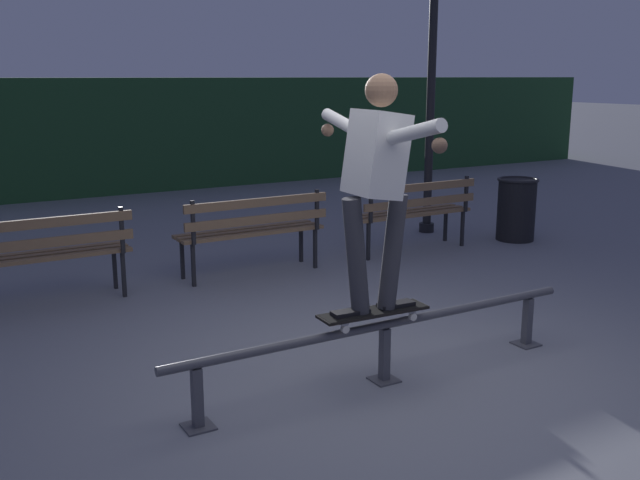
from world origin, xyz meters
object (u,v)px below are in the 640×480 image
Objects in this scene: skateboard at (374,313)px; lamp_post_right at (433,43)px; skateboarder at (376,174)px; trash_can at (516,208)px; park_bench_leftmost at (41,249)px; park_bench_left_center at (253,226)px; grind_rail at (385,336)px; park_bench_right_center at (414,208)px.

lamp_post_right is (3.43, 3.73, 1.97)m from skateboard.
skateboarder reaches higher than trash_can.
skateboarder is 3.47m from park_bench_leftmost.
skateboarder is 3.10m from park_bench_left_center.
trash_can is (4.11, 2.77, -1.04)m from skateboarder.
skateboard is 0.94m from skateboarder.
lamp_post_right reaches higher than park_bench_leftmost.
park_bench_leftmost is 5.74m from trash_can.
skateboard is 3.35m from park_bench_leftmost.
skateboarder is at bearing -60.87° from park_bench_leftmost.
park_bench_leftmost is (-1.73, 2.93, 0.21)m from grind_rail.
grind_rail is at bearing -97.39° from park_bench_left_center.
park_bench_leftmost and park_bench_right_center have the same top height.
park_bench_leftmost is 0.41× the size of lamp_post_right.
trash_can is at bearing 34.63° from grind_rail.
skateboard is 2.96m from park_bench_left_center.
park_bench_right_center is at bearing -136.44° from lamp_post_right.
park_bench_leftmost is at bearing 119.08° from skateboard.
trash_can is at bearing -5.85° from park_bench_right_center.
skateboard is 0.49× the size of park_bench_right_center.
skateboarder reaches higher than park_bench_leftmost.
skateboard is at bearing -180.00° from grind_rail.
skateboard is 0.99× the size of trash_can.
grind_rail is at bearing -131.76° from lamp_post_right.
trash_can is (0.68, -0.96, -2.07)m from lamp_post_right.
park_bench_leftmost and park_bench_left_center have the same top height.
lamp_post_right is (3.33, 3.73, 2.15)m from grind_rail.
park_bench_leftmost reaches higher than trash_can.
trash_can is at bearing -1.56° from park_bench_leftmost.
grind_rail is at bearing 0.00° from skateboard.
skateboarder reaches higher than park_bench_left_center.
park_bench_leftmost is 5.48m from lamp_post_right.
park_bench_left_center is 1.00× the size of park_bench_right_center.
skateboard is at bearing -132.59° from lamp_post_right.
skateboarder is at bearing -2.58° from skateboard.
grind_rail is 0.82× the size of lamp_post_right.
skateboarder is at bearing -179.92° from grind_rail.
park_bench_right_center is at bearing 0.00° from park_bench_left_center.
park_bench_left_center is at bearing 177.54° from trash_can.
park_bench_right_center reaches higher than skateboard.
park_bench_leftmost is at bearing 180.00° from park_bench_right_center.
trash_can is at bearing 33.99° from skateboard.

